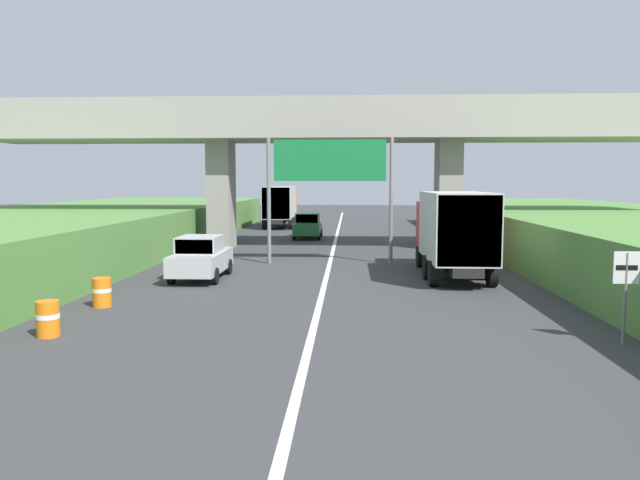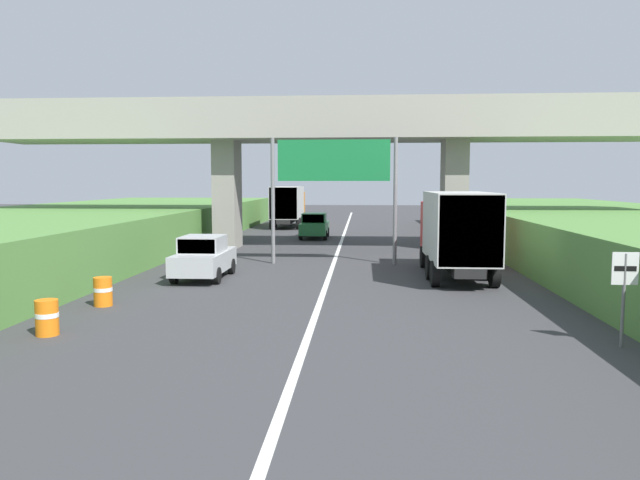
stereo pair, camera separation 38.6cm
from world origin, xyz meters
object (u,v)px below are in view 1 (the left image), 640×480
object	(u,v)px
overhead_highway_sign	(330,170)
construction_barrel_3	(102,292)
speed_limit_sign	(626,283)
truck_red	(453,229)
construction_barrel_2	(48,318)
car_silver	(201,258)
car_green	(308,226)
truck_orange	(281,204)

from	to	relation	value
overhead_highway_sign	construction_barrel_3	xyz separation A→B (m)	(-6.68, -10.13, -3.93)
speed_limit_sign	truck_red	world-z (taller)	truck_red
overhead_highway_sign	truck_red	xyz separation A→B (m)	(5.09, -3.67, -2.46)
overhead_highway_sign	construction_barrel_2	bearing A→B (deg)	-115.50
car_silver	speed_limit_sign	bearing A→B (deg)	-36.48
construction_barrel_2	construction_barrel_3	xyz separation A→B (m)	(-0.14, 3.60, 0.00)
truck_red	construction_barrel_2	world-z (taller)	truck_red
construction_barrel_2	car_silver	bearing A→B (deg)	79.87
car_silver	construction_barrel_3	bearing A→B (deg)	-107.85
overhead_highway_sign	speed_limit_sign	size ratio (longest dim) A/B	2.64
truck_red	construction_barrel_3	distance (m)	13.50
truck_red	car_silver	bearing A→B (deg)	-174.08
car_green	truck_orange	bearing A→B (deg)	106.88
truck_orange	construction_barrel_2	world-z (taller)	truck_orange
car_silver	overhead_highway_sign	bearing A→B (deg)	43.65
car_green	construction_barrel_2	world-z (taller)	car_green
overhead_highway_sign	car_green	bearing A→B (deg)	98.52
car_green	car_silver	world-z (taller)	same
truck_orange	construction_barrel_3	bearing A→B (deg)	-93.10
overhead_highway_sign	car_silver	xyz separation A→B (m)	(-4.93, -4.71, -3.53)
truck_orange	car_silver	bearing A→B (deg)	-90.06
truck_orange	truck_red	distance (m)	28.15
car_silver	car_green	bearing A→B (deg)	80.23
overhead_highway_sign	truck_orange	world-z (taller)	overhead_highway_sign
truck_red	construction_barrel_2	distance (m)	15.45
speed_limit_sign	car_green	xyz separation A→B (m)	(-9.32, 26.63, -0.62)
speed_limit_sign	truck_red	size ratio (longest dim) A/B	0.31
truck_orange	truck_red	size ratio (longest dim) A/B	1.00
truck_red	construction_barrel_2	xyz separation A→B (m)	(-11.63, -10.06, -1.47)
overhead_highway_sign	car_silver	size ratio (longest dim) A/B	1.43
truck_red	car_green	world-z (taller)	truck_red
car_green	construction_barrel_3	distance (m)	23.42
construction_barrel_3	speed_limit_sign	bearing A→B (deg)	-14.72
truck_orange	construction_barrel_3	distance (m)	32.85
overhead_highway_sign	car_green	size ratio (longest dim) A/B	1.43
overhead_highway_sign	truck_red	distance (m)	6.73
truck_orange	truck_red	bearing A→B (deg)	-69.21
overhead_highway_sign	speed_limit_sign	bearing A→B (deg)	-61.84
speed_limit_sign	truck_orange	size ratio (longest dim) A/B	0.31
speed_limit_sign	car_green	world-z (taller)	speed_limit_sign
construction_barrel_3	car_green	bearing A→B (deg)	78.27
speed_limit_sign	construction_barrel_2	distance (m)	13.98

